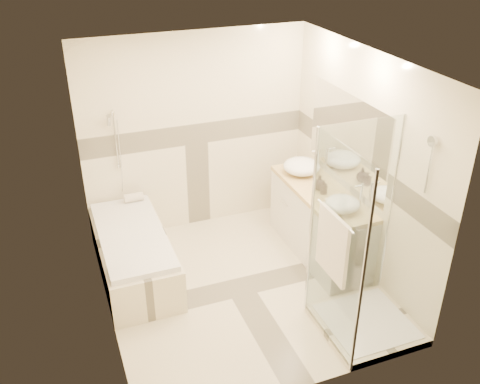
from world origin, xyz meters
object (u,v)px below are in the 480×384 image
object	(u,v)px
shower_enclosure	(356,285)
amenity_bottle_a	(324,187)
vessel_sink_far	(342,204)
amenity_bottle_b	(319,182)
vanity	(320,222)
vessel_sink_near	(302,166)
bathtub	(133,252)

from	to	relation	value
shower_enclosure	amenity_bottle_a	world-z (taller)	shower_enclosure
vessel_sink_far	amenity_bottle_a	distance (m)	0.41
vessel_sink_far	amenity_bottle_a	xyz separation A→B (m)	(0.00, 0.41, 0.01)
vessel_sink_far	amenity_bottle_b	size ratio (longest dim) A/B	2.15
vanity	vessel_sink_far	xyz separation A→B (m)	(-0.02, -0.47, 0.50)
amenity_bottle_a	shower_enclosure	bearing A→B (deg)	-102.74
vanity	vessel_sink_near	xyz separation A→B (m)	(-0.02, 0.49, 0.51)
vanity	shower_enclosure	bearing A→B (deg)	-102.97
bathtub	shower_enclosure	bearing A→B (deg)	-41.10
amenity_bottle_a	amenity_bottle_b	world-z (taller)	amenity_bottle_b
shower_enclosure	amenity_bottle_b	xyz separation A→B (m)	(0.27, 1.31, 0.43)
shower_enclosure	amenity_bottle_b	bearing A→B (deg)	78.24
vessel_sink_near	amenity_bottle_b	xyz separation A→B (m)	(0.00, -0.45, -0.00)
shower_enclosure	amenity_bottle_a	distance (m)	1.31
vanity	bathtub	bearing A→B (deg)	170.75
vanity	amenity_bottle_a	world-z (taller)	amenity_bottle_a
bathtub	vessel_sink_far	xyz separation A→B (m)	(2.13, -0.82, 0.62)
vessel_sink_near	amenity_bottle_a	size ratio (longest dim) A/B	2.74
vanity	amenity_bottle_a	size ratio (longest dim) A/B	9.93
shower_enclosure	amenity_bottle_b	world-z (taller)	shower_enclosure
shower_enclosure	vessel_sink_near	size ratio (longest dim) A/B	4.57
amenity_bottle_b	shower_enclosure	bearing A→B (deg)	-101.76
vessel_sink_far	amenity_bottle_a	world-z (taller)	amenity_bottle_a
shower_enclosure	vessel_sink_far	distance (m)	0.94
vanity	vessel_sink_far	bearing A→B (deg)	-92.44
vanity	shower_enclosure	distance (m)	1.31
bathtub	shower_enclosure	world-z (taller)	shower_enclosure
shower_enclosure	vanity	bearing A→B (deg)	77.03
vessel_sink_near	amenity_bottle_b	distance (m)	0.45
shower_enclosure	vessel_sink_far	world-z (taller)	shower_enclosure
bathtub	amenity_bottle_a	size ratio (longest dim) A/B	10.42
vanity	vessel_sink_far	world-z (taller)	vessel_sink_far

